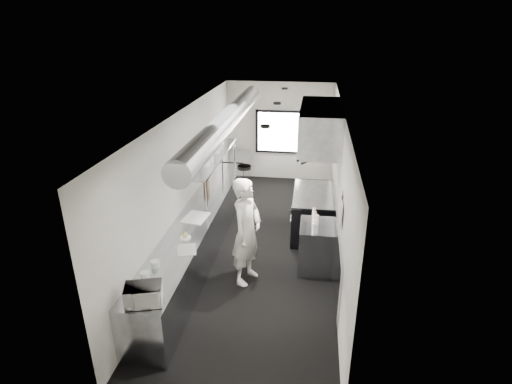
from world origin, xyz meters
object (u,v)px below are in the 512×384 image
(range, at_px, (312,213))
(plate_stack_b, at_px, (209,155))
(deli_tub_a, at_px, (145,275))
(small_plate, at_px, (185,238))
(squeeze_bottle_a, at_px, (314,228))
(squeeze_bottle_e, at_px, (314,213))
(deli_tub_b, at_px, (155,264))
(squeeze_bottle_c, at_px, (317,220))
(plate_stack_a, at_px, (205,159))
(bottle_station, at_px, (317,247))
(squeeze_bottle_b, at_px, (314,225))
(prep_counter, at_px, (200,233))
(line_cook, at_px, (247,232))
(plate_stack_c, at_px, (215,145))
(exhaust_hood, at_px, (320,126))
(pass_shelf, at_px, (213,158))
(microwave, at_px, (144,294))
(knife_block, at_px, (206,185))
(far_work_table, at_px, (235,171))
(cutting_board, at_px, (196,217))
(plate_stack_d, at_px, (218,141))
(squeeze_bottle_d, at_px, (315,216))

(range, bearing_deg, plate_stack_b, -178.42)
(deli_tub_a, height_order, small_plate, deli_tub_a)
(squeeze_bottle_a, bearing_deg, squeeze_bottle_e, 91.20)
(deli_tub_a, height_order, deli_tub_b, deli_tub_b)
(deli_tub_a, xyz_separation_m, squeeze_bottle_c, (2.45, 2.04, 0.05))
(plate_stack_a, relative_size, squeeze_bottle_c, 1.42)
(deli_tub_b, relative_size, squeeze_bottle_c, 0.70)
(bottle_station, bearing_deg, squeeze_bottle_b, -113.67)
(prep_counter, xyz_separation_m, deli_tub_a, (-0.18, -2.22, 0.50))
(line_cook, xyz_separation_m, plate_stack_c, (-1.13, 2.54, 0.77))
(exhaust_hood, bearing_deg, pass_shelf, 172.53)
(deli_tub_a, height_order, squeeze_bottle_a, squeeze_bottle_a)
(prep_counter, relative_size, bottle_station, 6.67)
(microwave, xyz_separation_m, squeeze_bottle_a, (2.19, 2.24, -0.03))
(exhaust_hood, xyz_separation_m, knife_block, (-2.38, -0.06, -1.38))
(deli_tub_b, relative_size, squeeze_bottle_b, 0.69)
(deli_tub_b, height_order, knife_block, knife_block)
(bottle_station, height_order, squeeze_bottle_a, squeeze_bottle_a)
(prep_counter, relative_size, deli_tub_b, 44.34)
(prep_counter, height_order, far_work_table, same)
(cutting_board, bearing_deg, microwave, -89.28)
(plate_stack_a, bearing_deg, bottle_station, -24.23)
(prep_counter, bearing_deg, small_plate, -87.12)
(range, height_order, squeeze_bottle_a, squeeze_bottle_a)
(microwave, bearing_deg, deli_tub_b, 85.19)
(deli_tub_b, height_order, squeeze_bottle_b, squeeze_bottle_b)
(squeeze_bottle_a, height_order, squeeze_bottle_c, squeeze_bottle_a)
(plate_stack_d, bearing_deg, prep_counter, -88.51)
(deli_tub_a, bearing_deg, squeeze_bottle_a, 35.34)
(prep_counter, bearing_deg, pass_shelf, 91.56)
(line_cook, xyz_separation_m, deli_tub_b, (-1.21, -1.16, -0.03))
(plate_stack_d, bearing_deg, pass_shelf, -88.72)
(plate_stack_c, relative_size, squeeze_bottle_c, 1.79)
(bottle_station, bearing_deg, plate_stack_b, 150.31)
(pass_shelf, relative_size, squeeze_bottle_b, 15.36)
(pass_shelf, xyz_separation_m, squeeze_bottle_a, (2.27, -2.02, -0.54))
(squeeze_bottle_e, bearing_deg, prep_counter, -176.88)
(bottle_station, distance_m, deli_tub_a, 3.23)
(range, bearing_deg, prep_counter, -151.26)
(microwave, bearing_deg, squeeze_bottle_a, 29.19)
(small_plate, distance_m, cutting_board, 0.77)
(cutting_board, relative_size, knife_block, 2.40)
(bottle_station, relative_size, far_work_table, 0.75)
(squeeze_bottle_b, xyz_separation_m, squeeze_bottle_c, (0.05, 0.20, -0.00))
(line_cook, xyz_separation_m, plate_stack_d, (-1.13, 2.82, 0.77))
(squeeze_bottle_c, bearing_deg, plate_stack_c, 139.96)
(pass_shelf, distance_m, deli_tub_a, 3.77)
(microwave, distance_m, squeeze_bottle_b, 3.23)
(plate_stack_b, bearing_deg, squeeze_bottle_e, -24.24)
(microwave, bearing_deg, squeeze_bottle_d, 34.84)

